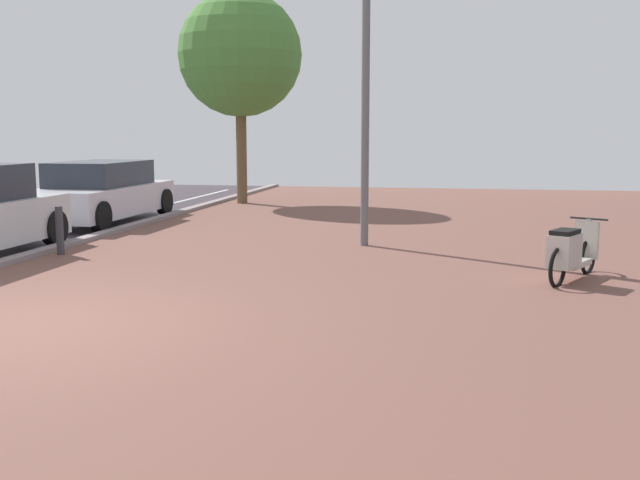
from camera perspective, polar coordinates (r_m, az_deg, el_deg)
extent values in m
cube|color=brown|center=(7.05, 14.30, -8.47)|extent=(14.40, 40.00, 0.05)
torus|color=black|center=(10.06, 17.78, -2.04)|extent=(0.30, 0.50, 0.54)
torus|color=black|center=(11.14, 19.90, -1.17)|extent=(0.30, 0.50, 0.54)
cube|color=silver|center=(10.60, 18.89, -1.71)|extent=(0.55, 0.71, 0.08)
cube|color=silver|center=(10.22, 18.24, -0.79)|extent=(0.50, 0.59, 0.44)
cube|color=black|center=(10.19, 18.31, 0.59)|extent=(0.45, 0.53, 0.06)
cylinder|color=silver|center=(11.08, 19.92, 0.18)|extent=(0.12, 0.14, 0.54)
cube|color=silver|center=(11.01, 19.79, 0.01)|extent=(0.32, 0.22, 0.54)
cylinder|color=black|center=(11.02, 19.95, 1.55)|extent=(0.47, 0.27, 0.03)
cylinder|color=black|center=(13.85, -19.73, 0.88)|extent=(0.20, 0.62, 0.62)
cube|color=silver|center=(17.23, -16.54, 2.97)|extent=(1.76, 4.31, 0.63)
cube|color=#282D38|center=(17.25, -16.52, 4.93)|extent=(1.48, 2.48, 0.53)
cylinder|color=black|center=(19.07, -16.54, 2.92)|extent=(0.20, 0.62, 0.62)
cylinder|color=black|center=(18.37, -11.86, 2.89)|extent=(0.20, 0.62, 0.62)
cylinder|color=black|center=(16.25, -21.78, 1.80)|extent=(0.20, 0.62, 0.62)
cylinder|color=black|center=(15.42, -16.49, 1.73)|extent=(0.20, 0.62, 0.62)
cylinder|color=slate|center=(12.98, 3.52, 11.51)|extent=(0.14, 0.14, 5.42)
cylinder|color=brown|center=(20.97, -6.05, 6.80)|extent=(0.29, 0.29, 2.90)
sphere|color=#4D8439|center=(21.07, -6.16, 14.00)|extent=(3.40, 3.40, 3.40)
cylinder|color=#38383D|center=(12.77, -19.36, 0.69)|extent=(0.12, 0.12, 0.79)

